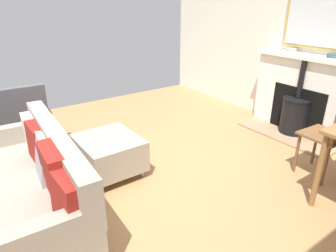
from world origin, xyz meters
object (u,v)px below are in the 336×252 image
object	(u,v)px
mantel_bowl_near	(291,50)
sofa	(24,189)
mantel_bowl_far	(332,56)
dining_chair_near_fireplace	(333,133)
armchair_accent	(20,115)
ottoman	(109,152)
fireplace	(302,99)

from	to	relation	value
mantel_bowl_near	sofa	world-z (taller)	mantel_bowl_near
mantel_bowl_far	mantel_bowl_near	bearing A→B (deg)	-90.00
dining_chair_near_fireplace	armchair_accent	bearing A→B (deg)	-46.25
mantel_bowl_far	ottoman	size ratio (longest dim) A/B	0.18
sofa	dining_chair_near_fireplace	xyz separation A→B (m)	(-2.69, 1.03, 0.17)
sofa	fireplace	bearing A→B (deg)	177.11
mantel_bowl_near	ottoman	xyz separation A→B (m)	(2.67, -0.22, -0.85)
mantel_bowl_far	dining_chair_near_fireplace	world-z (taller)	mantel_bowl_far
fireplace	mantel_bowl_near	xyz separation A→B (m)	(-0.05, -0.31, 0.62)
sofa	ottoman	world-z (taller)	sofa
mantel_bowl_near	fireplace	bearing A→B (deg)	81.43
ottoman	armchair_accent	xyz separation A→B (m)	(0.63, -1.15, 0.20)
fireplace	armchair_accent	xyz separation A→B (m)	(3.25, -1.68, -0.03)
armchair_accent	mantel_bowl_far	bearing A→B (deg)	149.63
armchair_accent	dining_chair_near_fireplace	bearing A→B (deg)	133.75
dining_chair_near_fireplace	fireplace	bearing A→B (deg)	-134.31
armchair_accent	dining_chair_near_fireplace	xyz separation A→B (m)	(-2.43, 2.53, 0.07)
ottoman	armchair_accent	size ratio (longest dim) A/B	0.82
ottoman	mantel_bowl_far	bearing A→B (deg)	163.70
fireplace	ottoman	size ratio (longest dim) A/B	2.17
fireplace	sofa	distance (m)	3.52
armchair_accent	fireplace	bearing A→B (deg)	152.63
fireplace	armchair_accent	size ratio (longest dim) A/B	1.77
ottoman	sofa	bearing A→B (deg)	21.70
mantel_bowl_near	ottoman	distance (m)	2.82
fireplace	mantel_bowl_far	size ratio (longest dim) A/B	11.78
fireplace	dining_chair_near_fireplace	distance (m)	1.19
mantel_bowl_far	sofa	world-z (taller)	mantel_bowl_far
fireplace	dining_chair_near_fireplace	world-z (taller)	fireplace
sofa	ottoman	size ratio (longest dim) A/B	2.59
fireplace	mantel_bowl_near	distance (m)	0.70
fireplace	dining_chair_near_fireplace	bearing A→B (deg)	45.69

